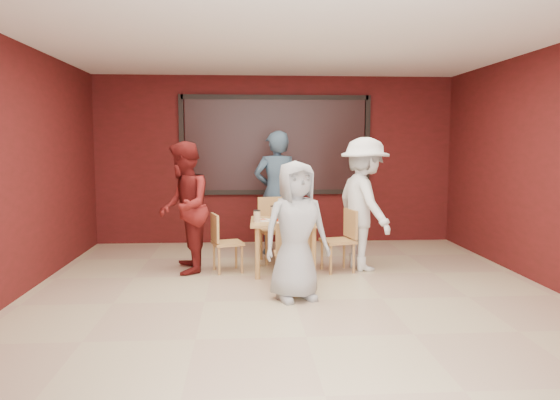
{
  "coord_description": "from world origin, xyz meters",
  "views": [
    {
      "loc": [
        -0.53,
        -5.71,
        1.69
      ],
      "look_at": [
        -0.07,
        1.27,
        0.95
      ],
      "focal_mm": 35.0,
      "sensor_mm": 36.0,
      "label": 1
    }
  ],
  "objects": [
    {
      "name": "diner_right",
      "position": [
        1.06,
        1.39,
        0.88
      ],
      "size": [
        0.94,
        1.27,
        1.76
      ],
      "primitive_type": "imported",
      "rotation": [
        0.0,
        0.0,
        1.84
      ],
      "color": "white",
      "rests_on": "floor"
    },
    {
      "name": "chair_right",
      "position": [
        0.76,
        1.3,
        0.46
      ],
      "size": [
        0.47,
        0.47,
        0.82
      ],
      "color": "tan",
      "rests_on": "floor"
    },
    {
      "name": "chair_back",
      "position": [
        -0.1,
        2.01,
        0.51
      ],
      "size": [
        0.51,
        0.51,
        0.91
      ],
      "color": "tan",
      "rests_on": "floor"
    },
    {
      "name": "diner_back",
      "position": [
        -0.05,
        2.51,
        0.93
      ],
      "size": [
        0.74,
        0.54,
        1.87
      ],
      "primitive_type": "imported",
      "rotation": [
        0.0,
        0.0,
        3.29
      ],
      "color": "#314558",
      "rests_on": "floor"
    },
    {
      "name": "floor",
      "position": [
        0.0,
        0.0,
        0.0
      ],
      "size": [
        7.0,
        7.0,
        0.0
      ],
      "primitive_type": "plane",
      "color": "tan",
      "rests_on": "ground"
    },
    {
      "name": "diner_left",
      "position": [
        -1.31,
        1.37,
        0.85
      ],
      "size": [
        0.72,
        0.88,
        1.71
      ],
      "primitive_type": "imported",
      "rotation": [
        0.0,
        0.0,
        -1.48
      ],
      "color": "maroon",
      "rests_on": "floor"
    },
    {
      "name": "diner_front",
      "position": [
        0.02,
        0.04,
        0.75
      ],
      "size": [
        0.84,
        0.68,
        1.5
      ],
      "primitive_type": "imported",
      "rotation": [
        0.0,
        0.0,
        0.31
      ],
      "color": "#A2A2A2",
      "rests_on": "floor"
    },
    {
      "name": "dining_table",
      "position": [
        -0.01,
        1.27,
        0.61
      ],
      "size": [
        0.9,
        0.9,
        0.84
      ],
      "color": "tan",
      "rests_on": "floor"
    },
    {
      "name": "chair_left",
      "position": [
        -0.81,
        1.34,
        0.44
      ],
      "size": [
        0.46,
        0.46,
        0.77
      ],
      "color": "tan",
      "rests_on": "floor"
    },
    {
      "name": "window_blinds",
      "position": [
        0.0,
        3.45,
        1.65
      ],
      "size": [
        3.0,
        0.02,
        1.5
      ],
      "primitive_type": "cube",
      "color": "black"
    },
    {
      "name": "chair_front",
      "position": [
        0.01,
        0.51,
        0.44
      ],
      "size": [
        0.38,
        0.38,
        0.78
      ],
      "color": "tan",
      "rests_on": "floor"
    }
  ]
}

